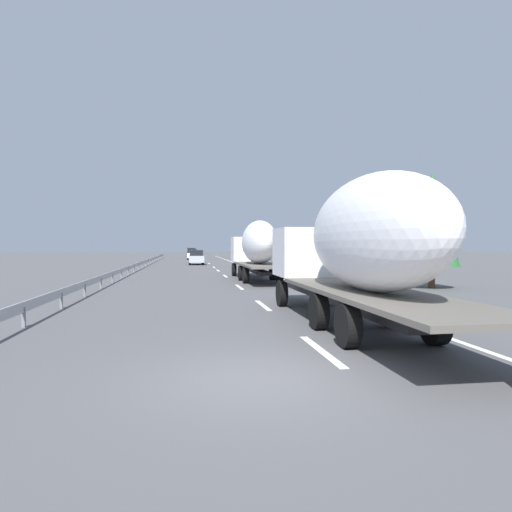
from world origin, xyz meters
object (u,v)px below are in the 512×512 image
object	(u,v)px
truck_lead	(256,247)
road_sign	(262,246)
car_black_suv	(191,253)
car_silver_hatch	(196,257)
truck_trailing	(355,244)
car_white_van	(192,254)

from	to	relation	value
truck_lead	road_sign	bearing A→B (deg)	-10.90
car_black_suv	car_silver_hatch	bearing A→B (deg)	-179.69
truck_trailing	car_black_suv	xyz separation A→B (m)	(85.35, 3.81, -1.47)
car_silver_hatch	road_sign	bearing A→B (deg)	-149.27
car_white_van	car_black_suv	world-z (taller)	car_black_suv
truck_lead	car_silver_hatch	size ratio (longest dim) A/B	2.87
car_silver_hatch	car_black_suv	distance (m)	39.06
car_white_van	truck_trailing	bearing A→B (deg)	-176.79
car_black_suv	car_white_van	bearing A→B (deg)	179.85
car_white_van	road_sign	size ratio (longest dim) A/B	1.38
truck_trailing	car_silver_hatch	bearing A→B (deg)	4.45
truck_trailing	road_sign	world-z (taller)	truck_trailing
truck_lead	car_black_suv	bearing A→B (deg)	3.28
truck_lead	car_white_van	distance (m)	50.02
truck_lead	truck_trailing	size ratio (longest dim) A/B	0.95
road_sign	truck_trailing	bearing A→B (deg)	174.94
car_silver_hatch	car_white_van	bearing A→B (deg)	0.64
car_silver_hatch	road_sign	world-z (taller)	road_sign
car_white_van	car_silver_hatch	xyz separation A→B (m)	(-22.47, -0.25, -0.00)
car_white_van	car_silver_hatch	bearing A→B (deg)	-179.36
truck_trailing	car_black_suv	world-z (taller)	truck_trailing
truck_trailing	car_white_van	size ratio (longest dim) A/B	2.93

